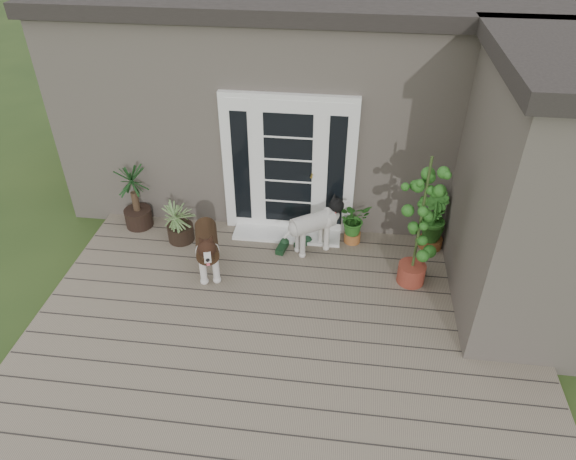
# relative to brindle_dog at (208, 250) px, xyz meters

# --- Properties ---
(deck) EXTENTS (6.20, 4.60, 0.12)m
(deck) POSITION_rel_brindle_dog_xyz_m (1.14, -1.03, -0.45)
(deck) COLOR #6B5B4C
(deck) RESTS_ON ground
(house_main) EXTENTS (7.40, 4.00, 3.10)m
(house_main) POSITION_rel_brindle_dog_xyz_m (1.14, 3.22, 1.04)
(house_main) COLOR #665E54
(house_main) RESTS_ON ground
(house_wing) EXTENTS (1.60, 2.40, 3.10)m
(house_wing) POSITION_rel_brindle_dog_xyz_m (4.04, 0.07, 1.04)
(house_wing) COLOR #665E54
(house_wing) RESTS_ON ground
(door_unit) EXTENTS (1.90, 0.14, 2.15)m
(door_unit) POSITION_rel_brindle_dog_xyz_m (0.94, 1.17, 0.68)
(door_unit) COLOR white
(door_unit) RESTS_ON deck
(door_step) EXTENTS (1.60, 0.40, 0.05)m
(door_step) POSITION_rel_brindle_dog_xyz_m (0.94, 0.97, -0.37)
(door_step) COLOR white
(door_step) RESTS_ON deck
(brindle_dog) EXTENTS (0.67, 1.02, 0.79)m
(brindle_dog) POSITION_rel_brindle_dog_xyz_m (0.00, 0.00, 0.00)
(brindle_dog) COLOR #3E2716
(brindle_dog) RESTS_ON deck
(white_dog) EXTENTS (0.91, 0.78, 0.71)m
(white_dog) POSITION_rel_brindle_dog_xyz_m (1.35, 0.68, -0.04)
(white_dog) COLOR white
(white_dog) RESTS_ON deck
(spider_plant) EXTENTS (0.76, 0.76, 0.68)m
(spider_plant) POSITION_rel_brindle_dog_xyz_m (-0.61, 0.69, -0.05)
(spider_plant) COLOR #97AD6A
(spider_plant) RESTS_ON deck
(yucca) EXTENTS (1.03, 1.03, 1.13)m
(yucca) POSITION_rel_brindle_dog_xyz_m (-1.36, 0.97, 0.17)
(yucca) COLOR #113411
(yucca) RESTS_ON deck
(herb_a) EXTENTS (0.63, 0.63, 0.58)m
(herb_a) POSITION_rel_brindle_dog_xyz_m (1.92, 0.96, -0.11)
(herb_a) COLOR #24631C
(herb_a) RESTS_ON deck
(herb_b) EXTENTS (0.54, 0.54, 0.69)m
(herb_b) POSITION_rel_brindle_dog_xyz_m (3.03, 0.97, -0.05)
(herb_b) COLOR #175118
(herb_b) RESTS_ON deck
(herb_c) EXTENTS (0.33, 0.33, 0.51)m
(herb_c) POSITION_rel_brindle_dog_xyz_m (3.08, 0.97, -0.14)
(herb_c) COLOR #25651D
(herb_c) RESTS_ON deck
(sapling) EXTENTS (0.60, 0.60, 1.95)m
(sapling) POSITION_rel_brindle_dog_xyz_m (2.73, 0.16, 0.58)
(sapling) COLOR #234D16
(sapling) RESTS_ON deck
(clog_left) EXTENTS (0.22, 0.37, 0.10)m
(clog_left) POSITION_rel_brindle_dog_xyz_m (0.92, 0.63, -0.34)
(clog_left) COLOR black
(clog_left) RESTS_ON deck
(clog_right) EXTENTS (0.31, 0.33, 0.09)m
(clog_right) POSITION_rel_brindle_dog_xyz_m (1.21, 0.78, -0.35)
(clog_right) COLOR #13311C
(clog_right) RESTS_ON deck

